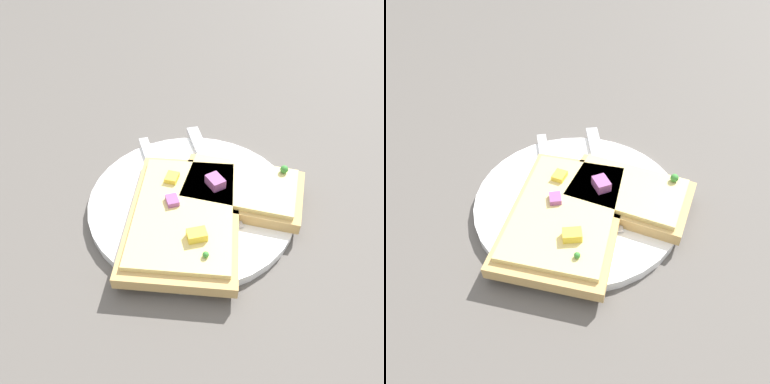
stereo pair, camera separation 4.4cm
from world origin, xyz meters
TOP-DOWN VIEW (x-y plane):
  - ground_plane at (0.00, 0.00)m, footprint 4.00×4.00m
  - plate at (0.00, 0.00)m, footprint 0.25×0.25m
  - fork at (0.01, 0.03)m, footprint 0.21×0.03m
  - knife at (0.05, -0.04)m, footprint 0.20×0.03m
  - pizza_slice_main at (-0.03, 0.02)m, footprint 0.22×0.18m
  - pizza_slice_corner at (-0.01, -0.06)m, footprint 0.15×0.17m
  - crumb_scatter at (-0.03, -0.02)m, footprint 0.03×0.01m

SIDE VIEW (x-z plane):
  - ground_plane at x=0.00m, z-range 0.00..0.00m
  - plate at x=0.00m, z-range 0.00..0.01m
  - fork at x=0.01m, z-range 0.01..0.02m
  - knife at x=0.05m, z-range 0.01..0.02m
  - crumb_scatter at x=-0.03m, z-range 0.01..0.02m
  - pizza_slice_main at x=-0.03m, z-range 0.01..0.04m
  - pizza_slice_corner at x=-0.01m, z-range 0.01..0.04m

